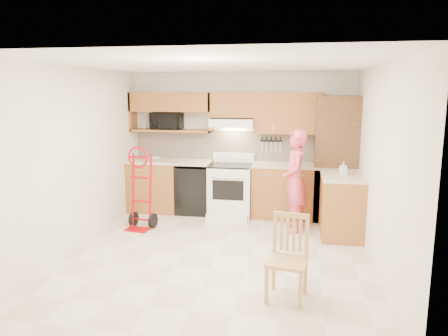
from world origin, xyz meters
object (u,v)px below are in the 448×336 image
(person, at_px, (295,181))
(dining_chair, at_px, (287,259))
(hand_truck, at_px, (139,192))
(range, at_px, (230,186))
(microwave, at_px, (167,121))

(person, bearing_deg, dining_chair, -8.60)
(hand_truck, height_order, dining_chair, hand_truck)
(hand_truck, xyz_separation_m, dining_chair, (2.38, -1.96, -0.15))
(range, xyz_separation_m, dining_chair, (1.07, -2.87, -0.09))
(hand_truck, relative_size, dining_chair, 1.34)
(range, distance_m, person, 1.27)
(range, bearing_deg, hand_truck, -145.21)
(range, bearing_deg, person, -27.08)
(dining_chair, bearing_deg, range, 119.30)
(microwave, height_order, person, microwave)
(person, bearing_deg, hand_truck, -89.49)
(range, relative_size, dining_chair, 1.21)
(dining_chair, bearing_deg, hand_truck, 149.48)
(microwave, height_order, range, microwave)
(microwave, distance_m, person, 2.62)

